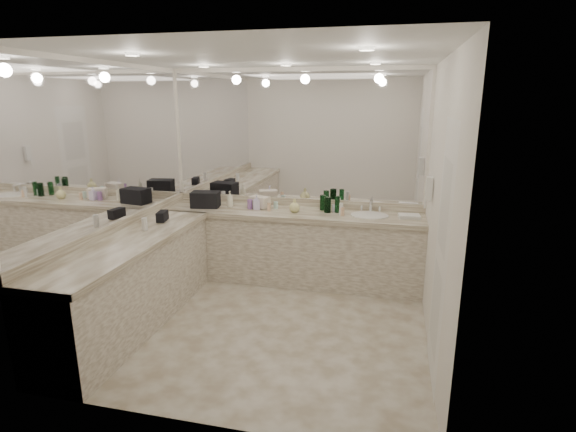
% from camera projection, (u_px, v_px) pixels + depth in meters
% --- Properties ---
extents(floor, '(3.20, 3.20, 0.00)m').
position_uv_depth(floor, '(265.00, 324.00, 4.59)').
color(floor, beige).
rests_on(floor, ground).
extents(ceiling, '(3.20, 3.20, 0.00)m').
position_uv_depth(ceiling, '(261.00, 56.00, 3.93)').
color(ceiling, white).
rests_on(ceiling, floor).
extents(wall_back, '(3.20, 0.02, 2.60)m').
position_uv_depth(wall_back, '(296.00, 175.00, 5.67)').
color(wall_back, silver).
rests_on(wall_back, floor).
extents(wall_left, '(0.02, 3.00, 2.60)m').
position_uv_depth(wall_left, '(114.00, 192.00, 4.62)').
color(wall_left, silver).
rests_on(wall_left, floor).
extents(wall_right, '(0.02, 3.00, 2.60)m').
position_uv_depth(wall_right, '(439.00, 210.00, 3.91)').
color(wall_right, silver).
rests_on(wall_right, floor).
extents(vanity_back_base, '(3.20, 0.60, 0.84)m').
position_uv_depth(vanity_back_base, '(291.00, 248.00, 5.62)').
color(vanity_back_base, silver).
rests_on(vanity_back_base, floor).
extents(vanity_back_top, '(3.20, 0.64, 0.06)m').
position_uv_depth(vanity_back_top, '(291.00, 214.00, 5.49)').
color(vanity_back_top, beige).
rests_on(vanity_back_top, vanity_back_base).
extents(vanity_left_base, '(0.60, 2.40, 0.84)m').
position_uv_depth(vanity_left_base, '(131.00, 286.00, 4.49)').
color(vanity_left_base, silver).
rests_on(vanity_left_base, floor).
extents(vanity_left_top, '(0.64, 2.42, 0.06)m').
position_uv_depth(vanity_left_top, '(128.00, 243.00, 4.37)').
color(vanity_left_top, beige).
rests_on(vanity_left_top, vanity_left_base).
extents(backsplash_back, '(3.20, 0.04, 0.10)m').
position_uv_depth(backsplash_back, '(296.00, 202.00, 5.74)').
color(backsplash_back, beige).
rests_on(backsplash_back, vanity_back_top).
extents(backsplash_left, '(0.04, 3.00, 0.10)m').
position_uv_depth(backsplash_left, '(119.00, 225.00, 4.70)').
color(backsplash_left, beige).
rests_on(backsplash_left, vanity_left_top).
extents(mirror_back, '(3.12, 0.01, 1.55)m').
position_uv_depth(mirror_back, '(296.00, 137.00, 5.54)').
color(mirror_back, white).
rests_on(mirror_back, wall_back).
extents(mirror_left, '(0.01, 2.92, 1.55)m').
position_uv_depth(mirror_left, '(110.00, 146.00, 4.49)').
color(mirror_left, white).
rests_on(mirror_left, wall_left).
extents(sink, '(0.44, 0.44, 0.03)m').
position_uv_depth(sink, '(369.00, 216.00, 5.29)').
color(sink, white).
rests_on(sink, vanity_back_top).
extents(faucet, '(0.24, 0.16, 0.14)m').
position_uv_depth(faucet, '(371.00, 206.00, 5.46)').
color(faucet, silver).
rests_on(faucet, vanity_back_top).
extents(wall_phone, '(0.06, 0.10, 0.24)m').
position_uv_depth(wall_phone, '(429.00, 188.00, 4.56)').
color(wall_phone, white).
rests_on(wall_phone, wall_right).
extents(door, '(0.02, 0.82, 2.10)m').
position_uv_depth(door, '(440.00, 256.00, 3.50)').
color(door, white).
rests_on(door, wall_right).
extents(black_toiletry_bag, '(0.37, 0.27, 0.20)m').
position_uv_depth(black_toiletry_bag, '(205.00, 200.00, 5.67)').
color(black_toiletry_bag, black).
rests_on(black_toiletry_bag, vanity_back_top).
extents(black_bag_spill, '(0.13, 0.21, 0.11)m').
position_uv_depth(black_bag_spill, '(162.00, 217.00, 5.03)').
color(black_bag_spill, black).
rests_on(black_bag_spill, vanity_left_top).
extents(cream_cosmetic_case, '(0.27, 0.22, 0.14)m').
position_uv_depth(cream_cosmetic_case, '(260.00, 202.00, 5.65)').
color(cream_cosmetic_case, beige).
rests_on(cream_cosmetic_case, vanity_back_top).
extents(hand_towel, '(0.26, 0.18, 0.04)m').
position_uv_depth(hand_towel, '(409.00, 216.00, 5.17)').
color(hand_towel, white).
rests_on(hand_towel, vanity_back_top).
extents(lotion_left, '(0.06, 0.06, 0.13)m').
position_uv_depth(lotion_left, '(145.00, 224.00, 4.67)').
color(lotion_left, white).
rests_on(lotion_left, vanity_left_top).
extents(soap_bottle_a, '(0.09, 0.09, 0.21)m').
position_uv_depth(soap_bottle_a, '(230.00, 199.00, 5.67)').
color(soap_bottle_a, white).
rests_on(soap_bottle_a, vanity_back_top).
extents(soap_bottle_b, '(0.10, 0.10, 0.18)m').
position_uv_depth(soap_bottle_b, '(257.00, 202.00, 5.55)').
color(soap_bottle_b, white).
rests_on(soap_bottle_b, vanity_back_top).
extents(soap_bottle_c, '(0.15, 0.15, 0.17)m').
position_uv_depth(soap_bottle_c, '(294.00, 205.00, 5.42)').
color(soap_bottle_c, beige).
rests_on(soap_bottle_c, vanity_back_top).
extents(green_bottle_0, '(0.07, 0.07, 0.19)m').
position_uv_depth(green_bottle_0, '(323.00, 203.00, 5.53)').
color(green_bottle_0, '#10461C').
rests_on(green_bottle_0, vanity_back_top).
extents(green_bottle_1, '(0.06, 0.06, 0.20)m').
position_uv_depth(green_bottle_1, '(337.00, 204.00, 5.41)').
color(green_bottle_1, '#10461C').
rests_on(green_bottle_1, vanity_back_top).
extents(green_bottle_2, '(0.07, 0.07, 0.19)m').
position_uv_depth(green_bottle_2, '(328.00, 205.00, 5.40)').
color(green_bottle_2, '#10461C').
rests_on(green_bottle_2, vanity_back_top).
extents(green_bottle_3, '(0.07, 0.07, 0.19)m').
position_uv_depth(green_bottle_3, '(327.00, 205.00, 5.41)').
color(green_bottle_3, '#10461C').
rests_on(green_bottle_3, vanity_back_top).
extents(amenity_bottle_0, '(0.06, 0.06, 0.09)m').
position_uv_depth(amenity_bottle_0, '(335.00, 208.00, 5.44)').
color(amenity_bottle_0, silver).
rests_on(amenity_bottle_0, vanity_back_top).
extents(amenity_bottle_1, '(0.05, 0.05, 0.10)m').
position_uv_depth(amenity_bottle_1, '(342.00, 211.00, 5.27)').
color(amenity_bottle_1, '#E0B28C').
rests_on(amenity_bottle_1, vanity_back_top).
extents(amenity_bottle_2, '(0.06, 0.06, 0.11)m').
position_uv_depth(amenity_bottle_2, '(216.00, 200.00, 5.85)').
color(amenity_bottle_2, white).
rests_on(amenity_bottle_2, vanity_back_top).
extents(amenity_bottle_3, '(0.06, 0.06, 0.12)m').
position_uv_depth(amenity_bottle_3, '(250.00, 204.00, 5.59)').
color(amenity_bottle_3, '#9966B2').
rests_on(amenity_bottle_3, vanity_back_top).
extents(amenity_bottle_4, '(0.04, 0.04, 0.15)m').
position_uv_depth(amenity_bottle_4, '(341.00, 209.00, 5.28)').
color(amenity_bottle_4, white).
rests_on(amenity_bottle_4, vanity_back_top).
extents(amenity_bottle_5, '(0.05, 0.05, 0.14)m').
position_uv_depth(amenity_bottle_5, '(215.00, 202.00, 5.66)').
color(amenity_bottle_5, white).
rests_on(amenity_bottle_5, vanity_back_top).
extents(amenity_bottle_6, '(0.06, 0.06, 0.09)m').
position_uv_depth(amenity_bottle_6, '(276.00, 205.00, 5.62)').
color(amenity_bottle_6, silver).
rests_on(amenity_bottle_6, vanity_back_top).
extents(amenity_bottle_7, '(0.04, 0.04, 0.15)m').
position_uv_depth(amenity_bottle_7, '(198.00, 202.00, 5.67)').
color(amenity_bottle_7, white).
rests_on(amenity_bottle_7, vanity_back_top).
extents(amenity_bottle_8, '(0.04, 0.04, 0.10)m').
position_uv_depth(amenity_bottle_8, '(269.00, 207.00, 5.49)').
color(amenity_bottle_8, '#E0B28C').
rests_on(amenity_bottle_8, vanity_back_top).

